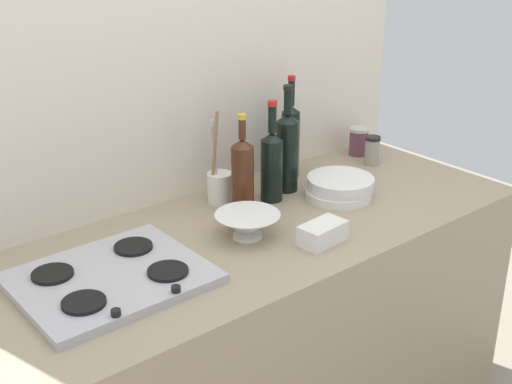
{
  "coord_description": "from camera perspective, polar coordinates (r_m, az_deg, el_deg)",
  "views": [
    {
      "loc": [
        -1.19,
        -1.45,
        1.81
      ],
      "look_at": [
        0.0,
        0.0,
        1.02
      ],
      "focal_mm": 47.97,
      "sensor_mm": 36.0,
      "label": 1
    }
  ],
  "objects": [
    {
      "name": "wine_bottle_mid_left",
      "position": [
        2.16,
        -1.13,
        1.53
      ],
      "size": [
        0.07,
        0.07,
        0.32
      ],
      "color": "#472314",
      "rests_on": "counter_block"
    },
    {
      "name": "mixing_bowl",
      "position": [
        2.01,
        -0.71,
        -2.73
      ],
      "size": [
        0.19,
        0.19,
        0.07
      ],
      "color": "white",
      "rests_on": "counter_block"
    },
    {
      "name": "stovetop_hob",
      "position": [
        1.83,
        -12.0,
        -7.01
      ],
      "size": [
        0.48,
        0.39,
        0.04
      ],
      "color": "#B2B2B7",
      "rests_on": "counter_block"
    },
    {
      "name": "butter_dish",
      "position": [
        2.0,
        5.57,
        -3.43
      ],
      "size": [
        0.15,
        0.09,
        0.06
      ],
      "primitive_type": "cube",
      "rotation": [
        0.0,
        0.0,
        0.09
      ],
      "color": "white",
      "rests_on": "counter_block"
    },
    {
      "name": "plate_stack",
      "position": [
        2.31,
        6.97,
        0.4
      ],
      "size": [
        0.23,
        0.23,
        0.07
      ],
      "color": "white",
      "rests_on": "counter_block"
    },
    {
      "name": "condiment_jar_front",
      "position": [
        2.71,
        8.56,
        4.22
      ],
      "size": [
        0.08,
        0.08,
        0.11
      ],
      "color": "#66384C",
      "rests_on": "counter_block"
    },
    {
      "name": "counter_block",
      "position": [
        2.32,
        0.0,
        -13.09
      ],
      "size": [
        1.8,
        0.7,
        0.9
      ],
      "primitive_type": "cube",
      "color": "tan",
      "rests_on": "ground"
    },
    {
      "name": "utensil_crock",
      "position": [
        2.25,
        -3.09,
        0.7
      ],
      "size": [
        0.08,
        0.08,
        0.31
      ],
      "color": "silver",
      "rests_on": "counter_block"
    },
    {
      "name": "wine_bottle_leftmost",
      "position": [
        2.24,
        1.32,
        2.37
      ],
      "size": [
        0.07,
        0.07,
        0.34
      ],
      "color": "black",
      "rests_on": "counter_block"
    },
    {
      "name": "wine_bottle_mid_right",
      "position": [
        2.31,
        2.61,
        3.52
      ],
      "size": [
        0.08,
        0.08,
        0.37
      ],
      "color": "black",
      "rests_on": "counter_block"
    },
    {
      "name": "wine_bottle_rightmost",
      "position": [
        2.44,
        2.89,
        4.46
      ],
      "size": [
        0.06,
        0.06,
        0.37
      ],
      "color": "black",
      "rests_on": "counter_block"
    },
    {
      "name": "backsplash_panel",
      "position": [
        2.24,
        -6.27,
        9.23
      ],
      "size": [
        1.9,
        0.06,
        2.57
      ],
      "primitive_type": "cube",
      "color": "beige",
      "rests_on": "ground"
    },
    {
      "name": "condiment_jar_rear",
      "position": [
        2.61,
        9.67,
        3.44
      ],
      "size": [
        0.06,
        0.06,
        0.11
      ],
      "color": "#9E998C",
      "rests_on": "counter_block"
    }
  ]
}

